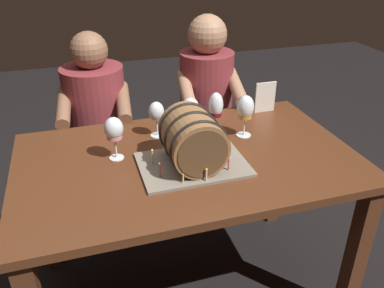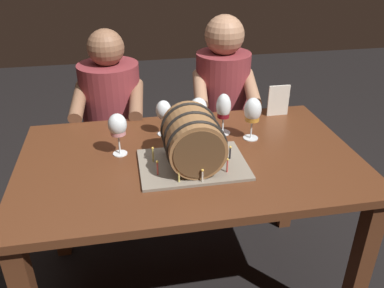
{
  "view_description": "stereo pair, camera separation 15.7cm",
  "coord_description": "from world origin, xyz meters",
  "px_view_note": "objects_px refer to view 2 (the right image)",
  "views": [
    {
      "loc": [
        -0.41,
        -1.4,
        1.61
      ],
      "look_at": [
        -0.0,
        -0.07,
        0.86
      ],
      "focal_mm": 37.44,
      "sensor_mm": 36.0,
      "label": 1
    },
    {
      "loc": [
        -0.26,
        -1.43,
        1.61
      ],
      "look_at": [
        -0.0,
        -0.07,
        0.86
      ],
      "focal_mm": 37.44,
      "sensor_mm": 36.0,
      "label": 2
    }
  ],
  "objects_px": {
    "dining_table": "(190,179)",
    "wine_glass_red": "(224,108)",
    "wine_glass_rose": "(118,126)",
    "person_seated_right": "(221,126)",
    "wine_glass_amber": "(253,112)",
    "wine_glass_empty": "(164,111)",
    "menu_card": "(278,101)",
    "person_seated_left": "(115,138)",
    "barrel_cake": "(192,142)",
    "wine_glass_white": "(198,109)"
  },
  "relations": [
    {
      "from": "wine_glass_rose",
      "to": "wine_glass_white",
      "type": "bearing_deg",
      "value": 23.62
    },
    {
      "from": "wine_glass_rose",
      "to": "wine_glass_red",
      "type": "bearing_deg",
      "value": 13.19
    },
    {
      "from": "wine_glass_red",
      "to": "wine_glass_white",
      "type": "bearing_deg",
      "value": 154.54
    },
    {
      "from": "wine_glass_white",
      "to": "person_seated_right",
      "type": "relative_size",
      "value": 0.14
    },
    {
      "from": "wine_glass_rose",
      "to": "person_seated_left",
      "type": "xyz_separation_m",
      "value": [
        -0.03,
        0.61,
        -0.36
      ]
    },
    {
      "from": "wine_glass_white",
      "to": "person_seated_right",
      "type": "bearing_deg",
      "value": 62.42
    },
    {
      "from": "menu_card",
      "to": "wine_glass_red",
      "type": "bearing_deg",
      "value": -155.92
    },
    {
      "from": "barrel_cake",
      "to": "person_seated_left",
      "type": "height_order",
      "value": "person_seated_left"
    },
    {
      "from": "wine_glass_rose",
      "to": "wine_glass_white",
      "type": "xyz_separation_m",
      "value": [
        0.37,
        0.16,
        -0.02
      ]
    },
    {
      "from": "menu_card",
      "to": "person_seated_right",
      "type": "xyz_separation_m",
      "value": [
        -0.2,
        0.35,
        -0.29
      ]
    },
    {
      "from": "dining_table",
      "to": "wine_glass_red",
      "type": "height_order",
      "value": "wine_glass_red"
    },
    {
      "from": "menu_card",
      "to": "wine_glass_empty",
      "type": "bearing_deg",
      "value": -169.91
    },
    {
      "from": "wine_glass_white",
      "to": "wine_glass_amber",
      "type": "distance_m",
      "value": 0.25
    },
    {
      "from": "dining_table",
      "to": "menu_card",
      "type": "relative_size",
      "value": 8.85
    },
    {
      "from": "wine_glass_amber",
      "to": "person_seated_right",
      "type": "relative_size",
      "value": 0.16
    },
    {
      "from": "barrel_cake",
      "to": "wine_glass_rose",
      "type": "xyz_separation_m",
      "value": [
        -0.28,
        0.15,
        0.02
      ]
    },
    {
      "from": "person_seated_right",
      "to": "wine_glass_empty",
      "type": "bearing_deg",
      "value": -130.88
    },
    {
      "from": "menu_card",
      "to": "wine_glass_white",
      "type": "bearing_deg",
      "value": -167.62
    },
    {
      "from": "wine_glass_white",
      "to": "wine_glass_empty",
      "type": "xyz_separation_m",
      "value": [
        -0.16,
        -0.01,
        0.01
      ]
    },
    {
      "from": "dining_table",
      "to": "wine_glass_red",
      "type": "relative_size",
      "value": 7.24
    },
    {
      "from": "dining_table",
      "to": "wine_glass_empty",
      "type": "height_order",
      "value": "wine_glass_empty"
    },
    {
      "from": "barrel_cake",
      "to": "person_seated_left",
      "type": "bearing_deg",
      "value": 112.58
    },
    {
      "from": "wine_glass_empty",
      "to": "wine_glass_red",
      "type": "bearing_deg",
      "value": -8.16
    },
    {
      "from": "barrel_cake",
      "to": "wine_glass_rose",
      "type": "bearing_deg",
      "value": 151.92
    },
    {
      "from": "wine_glass_empty",
      "to": "person_seated_left",
      "type": "distance_m",
      "value": 0.62
    },
    {
      "from": "menu_card",
      "to": "person_seated_left",
      "type": "bearing_deg",
      "value": 157.09
    },
    {
      "from": "barrel_cake",
      "to": "menu_card",
      "type": "xyz_separation_m",
      "value": [
        0.52,
        0.41,
        -0.03
      ]
    },
    {
      "from": "wine_glass_red",
      "to": "menu_card",
      "type": "bearing_deg",
      "value": 24.35
    },
    {
      "from": "wine_glass_empty",
      "to": "wine_glass_white",
      "type": "bearing_deg",
      "value": 4.16
    },
    {
      "from": "wine_glass_empty",
      "to": "person_seated_left",
      "type": "height_order",
      "value": "person_seated_left"
    },
    {
      "from": "dining_table",
      "to": "wine_glass_white",
      "type": "height_order",
      "value": "wine_glass_white"
    },
    {
      "from": "wine_glass_amber",
      "to": "person_seated_right",
      "type": "height_order",
      "value": "person_seated_right"
    },
    {
      "from": "barrel_cake",
      "to": "wine_glass_rose",
      "type": "height_order",
      "value": "barrel_cake"
    },
    {
      "from": "wine_glass_rose",
      "to": "person_seated_right",
      "type": "xyz_separation_m",
      "value": [
        0.61,
        0.61,
        -0.34
      ]
    },
    {
      "from": "wine_glass_empty",
      "to": "wine_glass_red",
      "type": "relative_size",
      "value": 0.86
    },
    {
      "from": "dining_table",
      "to": "menu_card",
      "type": "xyz_separation_m",
      "value": [
        0.52,
        0.34,
        0.19
      ]
    },
    {
      "from": "wine_glass_rose",
      "to": "person_seated_right",
      "type": "bearing_deg",
      "value": 45.18
    },
    {
      "from": "wine_glass_white",
      "to": "person_seated_right",
      "type": "xyz_separation_m",
      "value": [
        0.23,
        0.45,
        -0.32
      ]
    },
    {
      "from": "person_seated_left",
      "to": "wine_glass_rose",
      "type": "bearing_deg",
      "value": -86.89
    },
    {
      "from": "barrel_cake",
      "to": "person_seated_right",
      "type": "height_order",
      "value": "person_seated_right"
    },
    {
      "from": "dining_table",
      "to": "menu_card",
      "type": "bearing_deg",
      "value": 32.98
    },
    {
      "from": "dining_table",
      "to": "person_seated_right",
      "type": "height_order",
      "value": "person_seated_right"
    },
    {
      "from": "wine_glass_empty",
      "to": "barrel_cake",
      "type": "bearing_deg",
      "value": -76.11
    },
    {
      "from": "wine_glass_white",
      "to": "person_seated_left",
      "type": "xyz_separation_m",
      "value": [
        -0.4,
        0.45,
        -0.34
      ]
    },
    {
      "from": "wine_glass_rose",
      "to": "menu_card",
      "type": "height_order",
      "value": "wine_glass_rose"
    },
    {
      "from": "wine_glass_amber",
      "to": "menu_card",
      "type": "bearing_deg",
      "value": 46.33
    },
    {
      "from": "barrel_cake",
      "to": "menu_card",
      "type": "bearing_deg",
      "value": 38.24
    },
    {
      "from": "barrel_cake",
      "to": "person_seated_left",
      "type": "xyz_separation_m",
      "value": [
        -0.32,
        0.76,
        -0.34
      ]
    },
    {
      "from": "wine_glass_rose",
      "to": "wine_glass_amber",
      "type": "xyz_separation_m",
      "value": [
        0.59,
        0.04,
        0.0
      ]
    },
    {
      "from": "wine_glass_empty",
      "to": "dining_table",
      "type": "bearing_deg",
      "value": -71.05
    }
  ]
}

